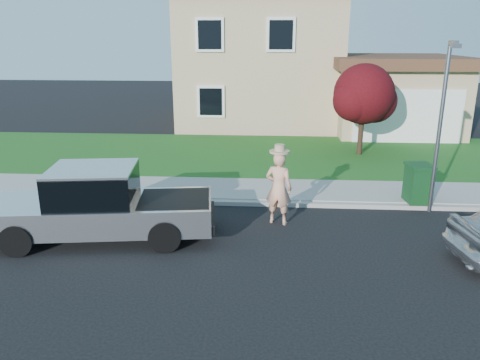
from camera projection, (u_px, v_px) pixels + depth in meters
name	position (u px, v px, depth m)	size (l,w,h in m)	color
ground	(240.00, 250.00, 10.40)	(80.00, 80.00, 0.00)	black
curb	(282.00, 204.00, 13.09)	(40.00, 0.20, 0.12)	gray
sidewalk	(282.00, 191.00, 14.13)	(40.00, 2.00, 0.15)	gray
lawn	(280.00, 155.00, 18.43)	(40.00, 7.00, 0.10)	#144717
house	(285.00, 63.00, 25.00)	(14.00, 11.30, 6.85)	tan
pickup_truck	(100.00, 206.00, 10.82)	(5.42, 2.44, 1.72)	black
woman	(279.00, 187.00, 11.64)	(0.78, 0.62, 2.05)	#E6A07E
ornamental_tree	(364.00, 97.00, 17.80)	(2.54, 2.29, 3.49)	black
trash_bin	(418.00, 183.00, 12.85)	(0.73, 0.82, 1.07)	#0F3817
street_lamp	(441.00, 119.00, 11.91)	(0.23, 0.58, 4.46)	slate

